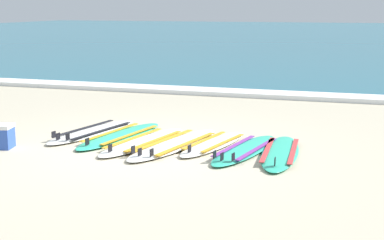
{
  "coord_description": "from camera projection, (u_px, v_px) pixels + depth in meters",
  "views": [
    {
      "loc": [
        3.19,
        -7.69,
        2.19
      ],
      "look_at": [
        0.4,
        1.29,
        0.25
      ],
      "focal_mm": 51.89,
      "sensor_mm": 36.0,
      "label": 1
    }
  ],
  "objects": [
    {
      "name": "ground_plane",
      "position": [
        142.0,
        150.0,
        8.56
      ],
      "size": [
        80.0,
        80.0,
        0.0
      ],
      "primitive_type": "plane",
      "color": "#B7AD93"
    },
    {
      "name": "sea",
      "position": [
        321.0,
        35.0,
        41.61
      ],
      "size": [
        80.0,
        60.0,
        0.1
      ],
      "primitive_type": "cube",
      "color": "#23667A",
      "rests_on": "ground"
    },
    {
      "name": "wave_foam_strip",
      "position": [
        229.0,
        92.0,
        13.92
      ],
      "size": [
        80.0,
        0.79,
        0.11
      ],
      "primitive_type": "cube",
      "color": "white",
      "rests_on": "ground"
    },
    {
      "name": "surfboard_0",
      "position": [
        93.0,
        131.0,
        9.69
      ],
      "size": [
        1.03,
        2.29,
        0.18
      ],
      "color": "white",
      "rests_on": "ground"
    },
    {
      "name": "surfboard_1",
      "position": [
        120.0,
        136.0,
        9.38
      ],
      "size": [
        0.98,
        2.32,
        0.18
      ],
      "color": "#2DB793",
      "rests_on": "ground"
    },
    {
      "name": "surfboard_2",
      "position": [
        144.0,
        142.0,
        8.97
      ],
      "size": [
        1.02,
        2.3,
        0.18
      ],
      "color": "white",
      "rests_on": "ground"
    },
    {
      "name": "surfboard_3",
      "position": [
        175.0,
        144.0,
        8.8
      ],
      "size": [
        1.15,
        2.49,
        0.18
      ],
      "color": "white",
      "rests_on": "ground"
    },
    {
      "name": "surfboard_4",
      "position": [
        214.0,
        144.0,
        8.83
      ],
      "size": [
        0.91,
        1.98,
        0.18
      ],
      "color": "white",
      "rests_on": "ground"
    },
    {
      "name": "surfboard_5",
      "position": [
        245.0,
        150.0,
        8.47
      ],
      "size": [
        0.94,
        2.17,
        0.18
      ],
      "color": "#2DB793",
      "rests_on": "ground"
    },
    {
      "name": "surfboard_6",
      "position": [
        280.0,
        152.0,
        8.3
      ],
      "size": [
        0.66,
        2.16,
        0.18
      ],
      "color": "#2DB793",
      "rests_on": "ground"
    }
  ]
}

